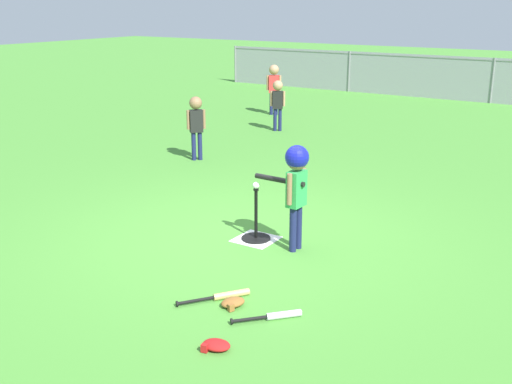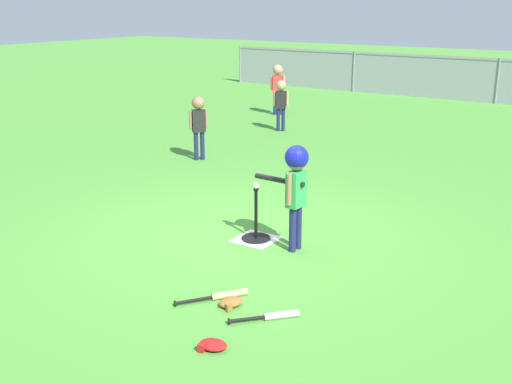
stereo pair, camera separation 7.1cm
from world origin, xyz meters
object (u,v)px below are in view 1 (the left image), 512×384
Objects in this scene: fielder_deep_center at (274,83)px; baseball_on_tee at (256,185)px; batting_tee at (256,232)px; glove_by_plate at (216,345)px; glove_near_bats at (233,303)px; fielder_near_left at (278,99)px; spare_bat_silver at (277,316)px; fielder_deep_left at (196,119)px; spare_bat_wood at (224,296)px; batter_child at (296,176)px.

baseball_on_tee is at bearing -60.04° from fielder_deep_center.
batting_tee is 2.37× the size of glove_by_plate.
glove_by_plate is 0.71m from glove_near_bats.
fielder_near_left is 7.68m from glove_near_bats.
glove_near_bats is (-0.43, -0.01, 0.01)m from spare_bat_silver.
baseball_on_tee is 0.06× the size of fielder_deep_center.
fielder_deep_left is at bearing 138.06° from batting_tee.
spare_bat_wood is at bearing 153.52° from glove_near_bats.
fielder_deep_left is 5.15m from spare_bat_wood.
spare_bat_silver is 0.84× the size of spare_bat_wood.
baseball_on_tee is 1.59m from spare_bat_wood.
batter_child is 2.25m from glove_by_plate.
fielder_deep_left reaches higher than glove_by_plate.
batting_tee is at bearing 111.77° from spare_bat_wood.
batter_child is 1.72m from spare_bat_silver.
batter_child reaches higher than glove_by_plate.
glove_near_bats is (0.69, -1.44, -0.59)m from baseball_on_tee.
glove_near_bats is (4.65, -8.31, -0.70)m from fielder_deep_center.
glove_by_plate reaches higher than spare_bat_wood.
baseball_on_tee reaches higher than glove_by_plate.
baseball_on_tee is 7.93m from fielder_deep_center.
fielder_near_left is 3.85× the size of glove_near_bats.
spare_bat_silver is at bearing -45.13° from fielder_deep_left.
batter_child is at bearing 103.17° from glove_by_plate.
batting_tee is 7.94× the size of baseball_on_tee.
fielder_near_left is (-0.13, 2.80, -0.02)m from fielder_deep_left.
baseball_on_tee reaches higher than glove_near_bats.
fielder_deep_center reaches higher than baseball_on_tee.
fielder_deep_center reaches higher than fielder_deep_left.
baseball_on_tee is at bearing -61.20° from fielder_near_left.
fielder_near_left is 7.55m from spare_bat_wood.
fielder_deep_left is (-2.79, 2.50, 0.05)m from baseball_on_tee.
spare_bat_silver is (4.05, -6.74, -0.63)m from fielder_near_left.
batter_child is at bearing 97.63° from glove_near_bats.
fielder_deep_center is 1.98× the size of spare_bat_wood.
baseball_on_tee is at bearing 128.31° from spare_bat_silver.
fielder_deep_left is 2.18× the size of spare_bat_silver.
fielder_deep_center is at bearing 119.96° from batting_tee.
fielder_deep_left is 5.98m from glove_by_plate.
spare_bat_silver is (3.92, -3.93, -0.65)m from fielder_deep_left.
spare_bat_silver is 0.59m from spare_bat_wood.
batter_child is (0.50, -0.02, 0.72)m from batting_tee.
spare_bat_silver is 1.83× the size of glove_near_bats.
fielder_deep_center reaches higher than batter_child.
fielder_deep_center reaches higher than batting_tee.
batter_child is 6.33m from fielder_near_left.
batter_child is at bearing 91.80° from spare_bat_wood.
fielder_near_left is 7.88m from spare_bat_silver.
spare_bat_wood is 2.33× the size of glove_by_plate.
glove_by_plate is at bearing -65.52° from glove_near_bats.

